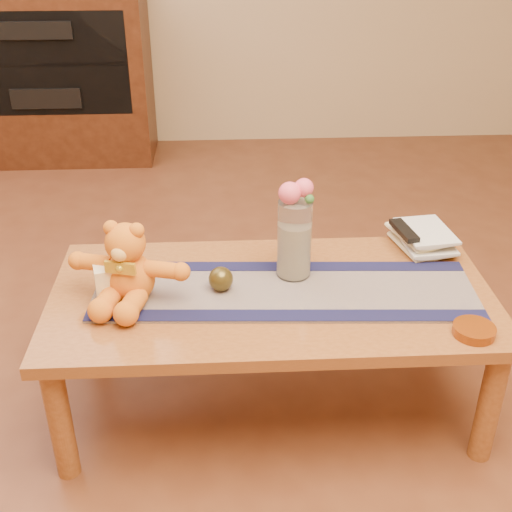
{
  "coord_description": "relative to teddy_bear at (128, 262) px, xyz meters",
  "views": [
    {
      "loc": [
        -0.14,
        -1.75,
        1.56
      ],
      "look_at": [
        -0.05,
        0.0,
        0.58
      ],
      "focal_mm": 45.98,
      "sensor_mm": 36.0,
      "label": 1
    }
  ],
  "objects": [
    {
      "name": "amber_dish",
      "position": [
        1.0,
        -0.25,
        -0.12
      ],
      "size": [
        0.15,
        0.15,
        0.03
      ],
      "primitive_type": "cylinder",
      "rotation": [
        0.0,
        0.0,
        0.34
      ],
      "color": "#BF5914",
      "rests_on": "coffee_table_top"
    },
    {
      "name": "rose_left",
      "position": [
        0.5,
        0.09,
        0.17
      ],
      "size": [
        0.07,
        0.07,
        0.07
      ],
      "primitive_type": "sphere",
      "color": "#F05471",
      "rests_on": "glass_vase"
    },
    {
      "name": "leaf_sprig",
      "position": [
        0.56,
        0.08,
        0.16
      ],
      "size": [
        0.03,
        0.03,
        0.03
      ],
      "primitive_type": "sphere",
      "color": "#33662D",
      "rests_on": "glass_vase"
    },
    {
      "name": "table_leg_br",
      "position": [
        1.08,
        0.3,
        -0.37
      ],
      "size": [
        0.07,
        0.07,
        0.41
      ],
      "primitive_type": "cylinder",
      "color": "brown",
      "rests_on": "floor"
    },
    {
      "name": "cabinet_cavity",
      "position": [
        -0.76,
        2.26,
        0.08
      ],
      "size": [
        1.02,
        0.03,
        0.61
      ],
      "primitive_type": "cube",
      "color": "black",
      "rests_on": "media_cabinet"
    },
    {
      "name": "table_leg_bl",
      "position": [
        -0.2,
        0.3,
        -0.37
      ],
      "size": [
        0.07,
        0.07,
        0.41
      ],
      "primitive_type": "cylinder",
      "color": "brown",
      "rests_on": "floor"
    },
    {
      "name": "blue_flower_side",
      "position": [
        0.49,
        0.12,
        0.16
      ],
      "size": [
        0.04,
        0.04,
        0.04
      ],
      "primitive_type": "sphere",
      "color": "#48519C",
      "rests_on": "glass_vase"
    },
    {
      "name": "persian_runner",
      "position": [
        0.48,
        0.01,
        -0.13
      ],
      "size": [
        1.22,
        0.41,
        0.01
      ],
      "primitive_type": "cube",
      "rotation": [
        0.0,
        0.0,
        -0.05
      ],
      "color": "#171742",
      "rests_on": "coffee_table_top"
    },
    {
      "name": "glass_vase",
      "position": [
        0.52,
        0.1,
        0.01
      ],
      "size": [
        0.11,
        0.11,
        0.26
      ],
      "primitive_type": "cylinder",
      "color": "silver",
      "rests_on": "persian_runner"
    },
    {
      "name": "stereo_lower",
      "position": [
        -0.76,
        2.36,
        -0.12
      ],
      "size": [
        0.42,
        0.28,
        0.12
      ],
      "primitive_type": "cube",
      "color": "black",
      "rests_on": "media_cabinet"
    },
    {
      "name": "table_leg_fr",
      "position": [
        1.08,
        -0.28,
        -0.37
      ],
      "size": [
        0.07,
        0.07,
        0.41
      ],
      "primitive_type": "cylinder",
      "color": "brown",
      "rests_on": "floor"
    },
    {
      "name": "potpourri_fill",
      "position": [
        0.52,
        0.1,
        -0.03
      ],
      "size": [
        0.09,
        0.09,
        0.18
      ],
      "primitive_type": "cylinder",
      "color": "beige",
      "rests_on": "glass_vase"
    },
    {
      "name": "bronze_ball",
      "position": [
        0.28,
        0.02,
        -0.08
      ],
      "size": [
        0.09,
        0.09,
        0.08
      ],
      "primitive_type": "sphere",
      "rotation": [
        0.0,
        0.0,
        0.15
      ],
      "color": "#443A16",
      "rests_on": "persian_runner"
    },
    {
      "name": "candle_wick",
      "position": [
        -0.06,
        0.0,
        -0.0
      ],
      "size": [
        0.0,
        0.0,
        0.01
      ],
      "primitive_type": "cylinder",
      "rotation": [
        0.0,
        0.0,
        0.25
      ],
      "color": "black",
      "rests_on": "pillar_candle"
    },
    {
      "name": "tv_remote",
      "position": [
        0.91,
        0.25,
        -0.04
      ],
      "size": [
        0.07,
        0.17,
        0.02
      ],
      "primitive_type": "cube",
      "rotation": [
        0.0,
        0.0,
        0.17
      ],
      "color": "black",
      "rests_on": "book_top"
    },
    {
      "name": "runner_border_far",
      "position": [
        0.49,
        0.15,
        -0.12
      ],
      "size": [
        1.2,
        0.12,
        0.0
      ],
      "primitive_type": "cube",
      "rotation": [
        0.0,
        0.0,
        -0.05
      ],
      "color": "#121337",
      "rests_on": "persian_runner"
    },
    {
      "name": "coffee_table_top",
      "position": [
        0.44,
        0.01,
        -0.15
      ],
      "size": [
        1.4,
        0.7,
        0.04
      ],
      "primitive_type": "cube",
      "color": "brown",
      "rests_on": "floor"
    },
    {
      "name": "floor",
      "position": [
        0.44,
        0.01,
        -0.58
      ],
      "size": [
        5.5,
        5.5,
        0.0
      ],
      "primitive_type": "plane",
      "color": "#552B18",
      "rests_on": "ground"
    },
    {
      "name": "stereo_upper",
      "position": [
        -0.76,
        2.36,
        0.28
      ],
      "size": [
        0.42,
        0.28,
        0.1
      ],
      "primitive_type": "cube",
      "color": "black",
      "rests_on": "media_cabinet"
    },
    {
      "name": "book_bottom",
      "position": [
        0.91,
        0.26,
        -0.12
      ],
      "size": [
        0.21,
        0.25,
        0.02
      ],
      "primitive_type": "imported",
      "rotation": [
        0.0,
        0.0,
        0.22
      ],
      "color": "beige",
      "rests_on": "coffee_table_top"
    },
    {
      "name": "media_cabinet",
      "position": [
        -0.76,
        2.49,
        -0.03
      ],
      "size": [
        1.2,
        0.5,
        1.1
      ],
      "primitive_type": "cube",
      "color": "black",
      "rests_on": "floor"
    },
    {
      "name": "teddy_bear",
      "position": [
        0.0,
        0.0,
        0.0
      ],
      "size": [
        0.42,
        0.38,
        0.24
      ],
      "primitive_type": null,
      "rotation": [
        0.0,
        0.0,
        -0.26
      ],
      "color": "orange",
      "rests_on": "persian_runner"
    },
    {
      "name": "runner_border_near",
      "position": [
        0.47,
        -0.14,
        -0.12
      ],
      "size": [
        1.2,
        0.12,
        0.0
      ],
      "primitive_type": "cube",
      "rotation": [
        0.0,
        0.0,
        -0.05
      ],
      "color": "#121337",
      "rests_on": "persian_runner"
    },
    {
      "name": "cabinet_shelf",
      "position": [
        -0.76,
        2.34,
        0.08
      ],
      "size": [
        1.02,
        0.2,
        0.02
      ],
      "primitive_type": "cube",
      "color": "black",
      "rests_on": "media_cabinet"
    },
    {
      "name": "table_leg_fl",
      "position": [
        -0.2,
        -0.28,
        -0.37
      ],
      "size": [
        0.07,
        0.07,
        0.41
      ],
      "primitive_type": "cylinder",
      "color": "brown",
      "rests_on": "floor"
    },
    {
      "name": "book_lower",
      "position": [
        0.92,
        0.25,
        -0.1
      ],
      "size": [
        0.18,
        0.24,
        0.02
      ],
      "primitive_type": "imported",
      "rotation": [
        0.0,
        0.0,
        0.08
      ],
      "color": "beige",
      "rests_on": "book_bottom"
    },
    {
      "name": "rose_right",
      "position": [
        0.54,
        0.11,
        0.18
      ],
      "size": [
        0.06,
        0.06,
        0.06
      ],
      "primitive_type": "sphere",
      "color": "#F05471",
      "rests_on": "glass_vase"
    },
    {
      "name": "pillar_candle",
      "position": [
        -0.06,
        0.0,
        -0.06
      ],
      "size": [
        0.11,
        0.11,
        0.11
      ],
      "primitive_type": "cube",
      "rotation": [
        0.0,
        0.0,
        0.25
      ],
      "color": "beige",
      "rests_on": "persian_runner"
    },
    {
      "name": "blue_flower_back",
      "position": [
        0.53,
        0.14,
        0.17
      ],
      "size": [
        0.04,
        0.04,
        0.04
      ],
      "primitive_type": "sphere",
      "color": "#48519C",
      "rests_on": "glass_vase"
    },
    {
      "name": "book_top",
      "position": [
        0.92,
        0.26,
        -0.06
      ],
      "size": [
        0.19,
        0.24,
        0.02
      ],
      "primitive_type": "imported",
      "rotation": [
        0.0,
        0.0,
        0.12
      ],
      "color": "beige",
      "rests_on": "book_upper"
    },
    {
      "name": "book_upper",
      "position": [
        0.91,
        0.26,
        -0.08
      ],
      "size": [
        0.22,
        0.26,
        0.02
      ],
      "primitive_type": "imported",
      "rotation": [
        0.0,
        0.0,
        0.27
      ],
      "color": "beige",
      "rests_on": "book_lower"
    }
  ]
}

